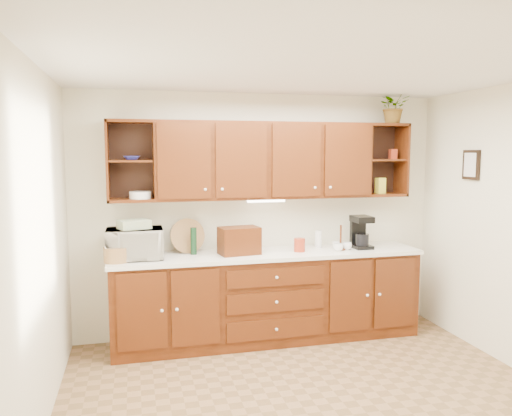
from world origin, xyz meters
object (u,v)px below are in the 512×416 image
coffee_maker (361,232)px  potted_plant (394,107)px  bread_box (239,241)px  microwave (135,244)px

coffee_maker → potted_plant: bearing=13.9°
bread_box → potted_plant: size_ratio=1.08×
microwave → coffee_maker: 2.39m
bread_box → potted_plant: potted_plant is taller
bread_box → microwave: bearing=170.2°
coffee_maker → bread_box: bearing=-179.8°
bread_box → coffee_maker: (1.35, 0.01, 0.03)m
microwave → bread_box: size_ratio=1.35×
microwave → bread_box: bearing=-0.9°
microwave → coffee_maker: coffee_maker is taller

